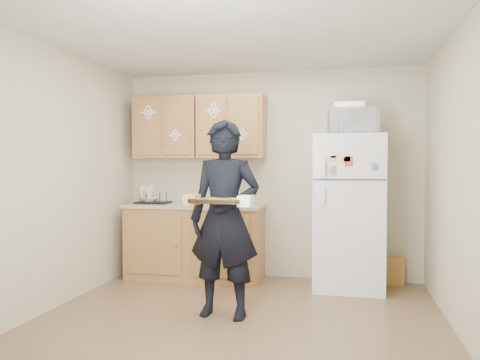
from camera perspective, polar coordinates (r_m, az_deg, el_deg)
name	(u,v)px	position (r m, az deg, el deg)	size (l,w,h in m)	color
floor	(236,325)	(4.20, -0.53, -17.22)	(3.60, 3.60, 0.00)	brown
ceiling	(236,31)	(4.12, -0.54, 17.71)	(3.60, 3.60, 0.00)	beige
wall_back	(269,175)	(5.74, 3.59, 0.66)	(3.60, 0.04, 2.50)	#BFB69B
wall_front	(149,192)	(2.26, -11.05, -1.42)	(3.60, 0.04, 2.50)	#BFB69B
wall_left	(48,178)	(4.72, -22.32, 0.23)	(0.04, 3.60, 2.50)	#BFB69B
wall_right	(464,181)	(3.97, 25.68, -0.12)	(0.04, 3.60, 2.50)	#BFB69B
refrigerator	(349,212)	(5.32, 13.11, -3.81)	(0.75, 0.70, 1.70)	white
base_cabinet	(195,243)	(5.71, -5.49, -7.63)	(1.60, 0.60, 0.86)	olive
countertop	(195,206)	(5.65, -5.50, -3.12)	(1.64, 0.64, 0.04)	#BEAA92
upper_cab_left	(168,128)	(5.91, -8.83, 6.26)	(0.80, 0.33, 0.75)	olive
upper_cab_right	(232,127)	(5.66, -1.03, 6.48)	(0.80, 0.33, 0.75)	olive
cereal_box	(394,271)	(5.69, 18.32, -10.51)	(0.20, 0.07, 0.32)	#DFCB4E
person	(225,219)	(4.22, -1.87, -4.72)	(0.65, 0.43, 1.78)	black
baking_tray	(218,202)	(3.91, -2.66, -2.64)	(0.42, 0.31, 0.04)	black
pizza_front_left	(204,200)	(3.88, -4.36, -2.44)	(0.14, 0.14, 0.02)	gold
pizza_front_right	(227,200)	(3.81, -1.63, -2.51)	(0.14, 0.14, 0.02)	gold
pizza_back_left	(210,199)	(4.01, -3.63, -2.29)	(0.14, 0.14, 0.02)	gold
pizza_back_right	(232,199)	(3.95, -0.98, -2.36)	(0.14, 0.14, 0.02)	gold
pizza_center	(218,200)	(3.91, -2.66, -2.40)	(0.14, 0.14, 0.02)	gold
microwave	(353,121)	(5.26, 13.62, 6.95)	(0.52, 0.35, 0.29)	white
foil_pan	(350,106)	(5.31, 13.32, 8.82)	(0.32, 0.22, 0.07)	silver
dish_rack	(153,197)	(5.80, -10.54, -2.05)	(0.39, 0.29, 0.15)	black
bowl	(150,200)	(5.82, -10.87, -2.37)	(0.20, 0.20, 0.05)	white
soap_bottle	(237,196)	(5.42, -0.33, -2.01)	(0.09, 0.10, 0.21)	white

